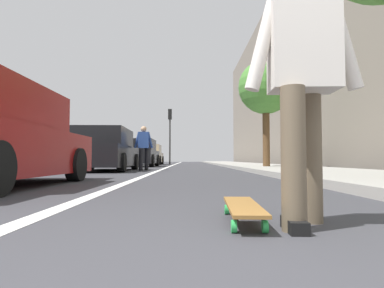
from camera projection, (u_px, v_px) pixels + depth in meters
The scene contains 12 objects.
ground_plane at pixel (196, 172), 10.58m from camera, with size 80.00×80.00×0.00m, color #38383D.
lane_stripe_white at pixel (172, 166), 20.56m from camera, with size 52.00×0.16×0.01m, color silver.
sidewalk_curb at pixel (249, 165), 18.61m from camera, with size 52.00×3.20×0.13m, color #9E9B93.
building_facade at pixel (281, 80), 22.92m from camera, with size 40.00×1.20×12.03m, color gray.
skateboard at pixel (243, 208), 2.08m from camera, with size 0.85×0.24×0.11m.
skater_person at pixel (303, 72), 1.97m from camera, with size 0.45×0.72×1.64m.
parked_car_mid at pixel (104, 151), 11.31m from camera, with size 4.51×2.02×1.46m.
parked_car_far at pixel (139, 153), 17.81m from camera, with size 4.08×2.03×1.49m.
parked_car_end at pixel (149, 155), 24.32m from camera, with size 4.31×2.04×1.49m.
traffic_light at pixel (170, 126), 25.13m from camera, with size 0.33×0.28×4.31m.
street_tree_mid at pixel (266, 88), 12.85m from camera, with size 2.16×2.16×4.36m.
pedestrian_distant at pixel (144, 145), 11.87m from camera, with size 0.46×0.71×1.62m.
Camera 1 is at (-0.61, 0.24, 0.40)m, focal length 30.25 mm.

